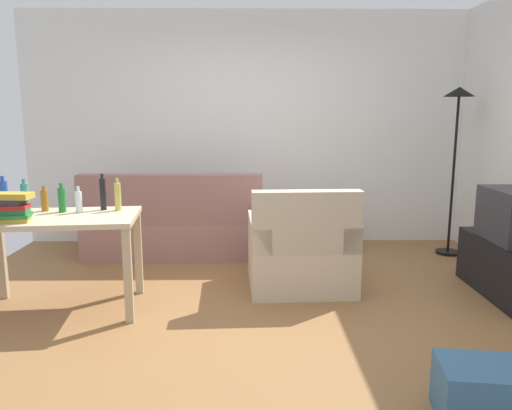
# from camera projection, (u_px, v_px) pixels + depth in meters

# --- Properties ---
(ground_plane) EXTENTS (5.20, 4.40, 0.02)m
(ground_plane) POSITION_uv_depth(u_px,v_px,m) (244.00, 310.00, 3.95)
(ground_plane) COLOR olive
(wall_rear) EXTENTS (5.20, 0.10, 2.70)m
(wall_rear) POSITION_uv_depth(u_px,v_px,m) (246.00, 129.00, 5.87)
(wall_rear) COLOR white
(wall_rear) RESTS_ON ground_plane
(couch) EXTENTS (1.90, 0.84, 0.92)m
(couch) POSITION_uv_depth(u_px,v_px,m) (175.00, 227.00, 5.44)
(couch) COLOR #996B66
(couch) RESTS_ON ground_plane
(tv_stand) EXTENTS (0.44, 1.10, 0.48)m
(tv_stand) POSITION_uv_depth(u_px,v_px,m) (510.00, 269.00, 4.19)
(tv_stand) COLOR black
(tv_stand) RESTS_ON ground_plane
(torchiere_lamp) EXTENTS (0.32, 0.32, 1.81)m
(torchiere_lamp) POSITION_uv_depth(u_px,v_px,m) (457.00, 125.00, 5.25)
(torchiere_lamp) COLOR black
(torchiere_lamp) RESTS_ON ground_plane
(desk) EXTENTS (1.26, 0.81, 0.76)m
(desk) POSITION_uv_depth(u_px,v_px,m) (58.00, 230.00, 3.82)
(desk) COLOR #C6B28E
(desk) RESTS_ON ground_plane
(potted_plant) EXTENTS (0.36, 0.36, 0.57)m
(potted_plant) POSITION_uv_depth(u_px,v_px,m) (333.00, 218.00, 5.77)
(potted_plant) COLOR brown
(potted_plant) RESTS_ON ground_plane
(armchair) EXTENTS (0.94, 0.88, 0.92)m
(armchair) POSITION_uv_depth(u_px,v_px,m) (301.00, 253.00, 4.38)
(armchair) COLOR beige
(armchair) RESTS_ON ground_plane
(storage_box) EXTENTS (0.52, 0.40, 0.30)m
(storage_box) POSITION_uv_depth(u_px,v_px,m) (487.00, 394.00, 2.48)
(storage_box) COLOR #386084
(storage_box) RESTS_ON ground_plane
(bottle_blue) EXTENTS (0.06, 0.06, 0.29)m
(bottle_blue) POSITION_uv_depth(u_px,v_px,m) (4.00, 196.00, 3.92)
(bottle_blue) COLOR #2347A3
(bottle_blue) RESTS_ON desk
(bottle_tall) EXTENTS (0.06, 0.06, 0.26)m
(bottle_tall) POSITION_uv_depth(u_px,v_px,m) (25.00, 197.00, 3.96)
(bottle_tall) COLOR teal
(bottle_tall) RESTS_ON desk
(bottle_amber) EXTENTS (0.06, 0.06, 0.21)m
(bottle_amber) POSITION_uv_depth(u_px,v_px,m) (45.00, 200.00, 3.97)
(bottle_amber) COLOR #9E6019
(bottle_amber) RESTS_ON desk
(bottle_green) EXTENTS (0.06, 0.06, 0.23)m
(bottle_green) POSITION_uv_depth(u_px,v_px,m) (62.00, 200.00, 3.93)
(bottle_green) COLOR #1E722D
(bottle_green) RESTS_ON desk
(bottle_clear) EXTENTS (0.05, 0.05, 0.21)m
(bottle_clear) POSITION_uv_depth(u_px,v_px,m) (79.00, 201.00, 3.91)
(bottle_clear) COLOR silver
(bottle_clear) RESTS_ON desk
(bottle_dark) EXTENTS (0.05, 0.05, 0.30)m
(bottle_dark) POSITION_uv_depth(u_px,v_px,m) (103.00, 194.00, 4.01)
(bottle_dark) COLOR black
(bottle_dark) RESTS_ON desk
(bottle_squat) EXTENTS (0.05, 0.05, 0.26)m
(bottle_squat) POSITION_uv_depth(u_px,v_px,m) (118.00, 196.00, 3.99)
(bottle_squat) COLOR #BCB24C
(bottle_squat) RESTS_ON desk
(book_stack) EXTENTS (0.27, 0.22, 0.21)m
(book_stack) POSITION_uv_depth(u_px,v_px,m) (12.00, 208.00, 3.58)
(book_stack) COLOR #B7932D
(book_stack) RESTS_ON desk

